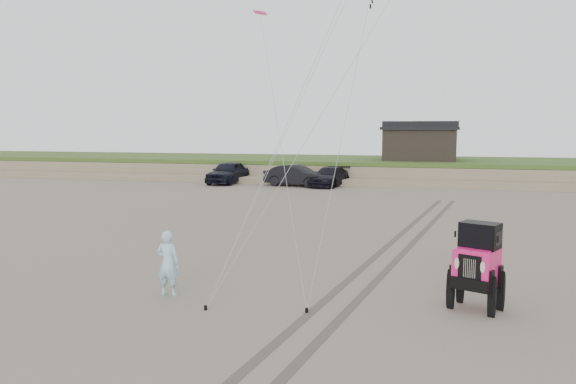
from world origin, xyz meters
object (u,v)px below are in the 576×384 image
truck_b (296,176)px  truck_a (228,172)px  cabin (420,142)px  truck_c (329,177)px  man (168,263)px  jeep (476,276)px

truck_b → truck_a: bearing=94.1°
truck_a → cabin: bearing=28.7°
truck_c → man: (1.01, -29.21, 0.15)m
truck_c → jeep: 29.77m
truck_b → man: 28.81m
truck_b → truck_c: truck_b is taller
jeep → truck_a: bearing=145.5°
cabin → man: cabin is taller
cabin → truck_c: size_ratio=1.26×
man → truck_c: bearing=-86.2°
jeep → cabin: bearing=118.0°
truck_b → man: man is taller
truck_c → man: 29.23m
jeep → man: 7.96m
cabin → man: (-5.55, -36.59, -2.35)m
jeep → man: bearing=-149.9°
truck_a → jeep: 33.40m
truck_b → jeep: bearing=-146.2°
truck_a → truck_b: (5.91, -0.77, -0.08)m
cabin → jeep: 35.94m
truck_b → jeep: 30.04m
truck_b → truck_c: 2.55m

